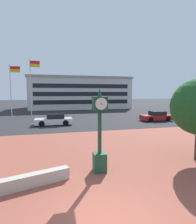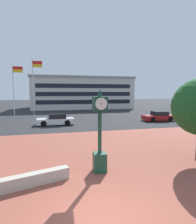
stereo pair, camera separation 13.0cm
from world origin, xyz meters
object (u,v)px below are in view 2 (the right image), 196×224
object	(u,v)px
flagpole_secondary	(34,83)
civic_building	(81,93)
car_street_mid	(56,120)
street_clock	(100,134)
flagpole_primary	(14,86)
car_street_far	(158,117)

from	to	relation	value
flagpole_secondary	civic_building	xyz separation A→B (m)	(9.84, 15.40, -1.56)
car_street_mid	civic_building	size ratio (longest dim) A/B	0.18
street_clock	flagpole_primary	size ratio (longest dim) A/B	0.49
flagpole_primary	flagpole_secondary	distance (m)	2.96
car_street_mid	car_street_far	size ratio (longest dim) A/B	1.05
car_street_far	civic_building	size ratio (longest dim) A/B	0.17
flagpole_primary	civic_building	distance (m)	20.01
flagpole_primary	car_street_mid	bearing A→B (deg)	-56.75
civic_building	flagpole_primary	bearing A→B (deg)	-129.61
car_street_mid	flagpole_primary	xyz separation A→B (m)	(-6.05, 9.23, 4.18)
street_clock	car_street_mid	bearing A→B (deg)	99.93
car_street_far	flagpole_primary	size ratio (longest dim) A/B	0.50
car_street_mid	car_street_far	bearing A→B (deg)	-89.99
car_street_mid	car_street_far	distance (m)	13.40
car_street_mid	flagpole_secondary	size ratio (longest dim) A/B	0.47
flagpole_secondary	car_street_mid	bearing A→B (deg)	-71.19
car_street_mid	flagpole_secondary	bearing A→B (deg)	18.86
flagpole_secondary	flagpole_primary	bearing A→B (deg)	180.00
street_clock	civic_building	xyz separation A→B (m)	(4.91, 38.56, 1.93)
car_street_far	civic_building	distance (m)	25.73
street_clock	car_street_far	size ratio (longest dim) A/B	0.97
street_clock	car_street_mid	size ratio (longest dim) A/B	0.93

